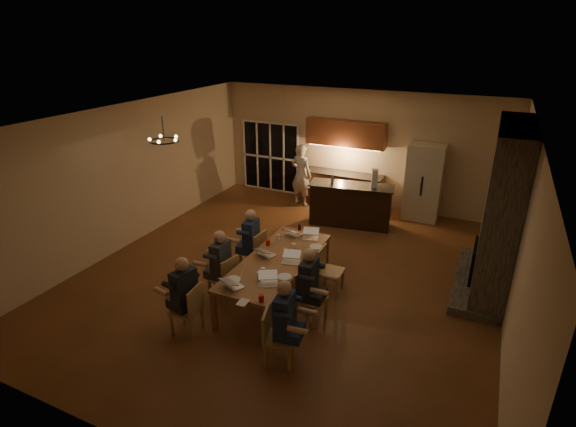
{
  "coord_description": "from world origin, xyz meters",
  "views": [
    {
      "loc": [
        3.36,
        -7.3,
        4.71
      ],
      "look_at": [
        -0.18,
        0.3,
        1.21
      ],
      "focal_mm": 28.0,
      "sensor_mm": 36.0,
      "label": 1
    }
  ],
  "objects_px": {
    "laptop_a": "(234,280)",
    "laptop_b": "(268,279)",
    "mug_back": "(278,237)",
    "plate_far": "(316,247)",
    "laptop_e": "(294,230)",
    "chair_left_far": "(252,251)",
    "chair_right_far": "(331,271)",
    "plate_near": "(285,277)",
    "bar_blender": "(375,178)",
    "can_right": "(305,256)",
    "redcup_mid": "(268,243)",
    "laptop_d": "(291,257)",
    "laptop_f": "(310,234)",
    "chair_left_mid": "(223,277)",
    "person_right_mid": "(309,285)",
    "person_right_near": "(284,322)",
    "mug_front": "(263,270)",
    "refrigerator": "(424,182)",
    "dining_table": "(277,277)",
    "redcup_near": "(261,298)",
    "can_silver": "(259,275)",
    "plate_left": "(233,280)",
    "chandelier": "(164,141)",
    "mug_mid": "(294,246)",
    "bar_bottle": "(332,179)",
    "person_left_far": "(251,241)",
    "person_left_near": "(185,296)",
    "laptop_c": "(267,249)",
    "chair_left_near": "(186,309)",
    "standing_person": "(301,175)",
    "chair_right_near": "(279,338)",
    "can_cola": "(299,227)",
    "chair_right_mid": "(311,298)",
    "person_left_mid": "(221,265)"
  },
  "relations": [
    {
      "from": "mug_front",
      "to": "mug_mid",
      "type": "relative_size",
      "value": 1.0
    },
    {
      "from": "person_left_near",
      "to": "laptop_c",
      "type": "relative_size",
      "value": 4.31
    },
    {
      "from": "chair_right_far",
      "to": "standing_person",
      "type": "relative_size",
      "value": 0.51
    },
    {
      "from": "person_right_mid",
      "to": "bar_blender",
      "type": "xyz_separation_m",
      "value": [
        -0.05,
        4.28,
        0.62
      ]
    },
    {
      "from": "bar_blender",
      "to": "laptop_e",
      "type": "bearing_deg",
      "value": -128.39
    },
    {
      "from": "can_right",
      "to": "can_cola",
      "type": "bearing_deg",
      "value": 117.87
    },
    {
      "from": "refrigerator",
      "to": "person_left_far",
      "type": "xyz_separation_m",
      "value": [
        -2.67,
        -4.35,
        -0.31
      ]
    },
    {
      "from": "chair_left_far",
      "to": "bar_blender",
      "type": "xyz_separation_m",
      "value": [
        1.66,
        3.16,
        0.86
      ]
    },
    {
      "from": "chandelier",
      "to": "plate_left",
      "type": "distance_m",
      "value": 2.93
    },
    {
      "from": "can_cola",
      "to": "bar_blender",
      "type": "distance_m",
      "value": 2.64
    },
    {
      "from": "can_right",
      "to": "redcup_near",
      "type": "bearing_deg",
      "value": -92.2
    },
    {
      "from": "laptop_a",
      "to": "can_silver",
      "type": "relative_size",
      "value": 2.67
    },
    {
      "from": "chair_right_near",
      "to": "mug_front",
      "type": "relative_size",
      "value": 8.9
    },
    {
      "from": "laptop_a",
      "to": "laptop_b",
      "type": "height_order",
      "value": "same"
    },
    {
      "from": "chair_left_near",
      "to": "chair_right_near",
      "type": "height_order",
      "value": "same"
    },
    {
      "from": "mug_back",
      "to": "can_right",
      "type": "relative_size",
      "value": 0.83
    },
    {
      "from": "mug_back",
      "to": "can_cola",
      "type": "xyz_separation_m",
      "value": [
        0.21,
        0.59,
        0.01
      ]
    },
    {
      "from": "chair_right_mid",
      "to": "laptop_b",
      "type": "xyz_separation_m",
      "value": [
        -0.63,
        -0.37,
        0.42
      ]
    },
    {
      "from": "chair_left_far",
      "to": "can_silver",
      "type": "xyz_separation_m",
      "value": [
        0.9,
        -1.35,
        0.37
      ]
    },
    {
      "from": "laptop_b",
      "to": "plate_left",
      "type": "bearing_deg",
      "value": 164.24
    },
    {
      "from": "mug_back",
      "to": "plate_far",
      "type": "bearing_deg",
      "value": -0.66
    },
    {
      "from": "can_right",
      "to": "bar_bottle",
      "type": "distance_m",
      "value": 3.44
    },
    {
      "from": "dining_table",
      "to": "laptop_e",
      "type": "distance_m",
      "value": 1.23
    },
    {
      "from": "can_right",
      "to": "redcup_mid",
      "type": "bearing_deg",
      "value": 166.98
    },
    {
      "from": "chair_right_far",
      "to": "redcup_near",
      "type": "relative_size",
      "value": 7.42
    },
    {
      "from": "standing_person",
      "to": "chandelier",
      "type": "relative_size",
      "value": 3.19
    },
    {
      "from": "chandelier",
      "to": "refrigerator",
      "type": "bearing_deg",
      "value": 50.5
    },
    {
      "from": "chair_right_near",
      "to": "chandelier",
      "type": "bearing_deg",
      "value": 47.13
    },
    {
      "from": "chair_left_near",
      "to": "standing_person",
      "type": "bearing_deg",
      "value": -179.46
    },
    {
      "from": "person_left_far",
      "to": "can_silver",
      "type": "height_order",
      "value": "person_left_far"
    },
    {
      "from": "chair_left_mid",
      "to": "person_right_mid",
      "type": "relative_size",
      "value": 0.64
    },
    {
      "from": "laptop_e",
      "to": "chair_left_far",
      "type": "bearing_deg",
      "value": 44.78
    },
    {
      "from": "mug_front",
      "to": "mug_back",
      "type": "relative_size",
      "value": 1.0
    },
    {
      "from": "person_left_mid",
      "to": "plate_left",
      "type": "distance_m",
      "value": 0.69
    },
    {
      "from": "laptop_d",
      "to": "laptop_f",
      "type": "relative_size",
      "value": 1.0
    },
    {
      "from": "laptop_d",
      "to": "mug_back",
      "type": "height_order",
      "value": "laptop_d"
    },
    {
      "from": "redcup_near",
      "to": "redcup_mid",
      "type": "relative_size",
      "value": 1.0
    },
    {
      "from": "chair_right_far",
      "to": "plate_near",
      "type": "bearing_deg",
      "value": 155.26
    },
    {
      "from": "laptop_b",
      "to": "redcup_near",
      "type": "relative_size",
      "value": 2.67
    },
    {
      "from": "person_right_mid",
      "to": "laptop_d",
      "type": "relative_size",
      "value": 4.31
    },
    {
      "from": "person_right_near",
      "to": "person_left_far",
      "type": "distance_m",
      "value": 2.78
    },
    {
      "from": "mug_front",
      "to": "mug_back",
      "type": "bearing_deg",
      "value": 104.99
    },
    {
      "from": "person_left_mid",
      "to": "laptop_d",
      "type": "height_order",
      "value": "person_left_mid"
    },
    {
      "from": "person_left_near",
      "to": "standing_person",
      "type": "distance_m",
      "value": 6.16
    },
    {
      "from": "chandelier",
      "to": "plate_left",
      "type": "xyz_separation_m",
      "value": [
        1.94,
        -0.93,
        -1.99
      ]
    },
    {
      "from": "can_silver",
      "to": "plate_left",
      "type": "height_order",
      "value": "can_silver"
    },
    {
      "from": "refrigerator",
      "to": "dining_table",
      "type": "bearing_deg",
      "value": -110.11
    },
    {
      "from": "person_right_mid",
      "to": "laptop_c",
      "type": "bearing_deg",
      "value": 60.74
    },
    {
      "from": "person_right_near",
      "to": "mug_back",
      "type": "bearing_deg",
      "value": 21.88
    },
    {
      "from": "chair_left_near",
      "to": "chair_right_far",
      "type": "relative_size",
      "value": 1.0
    }
  ]
}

